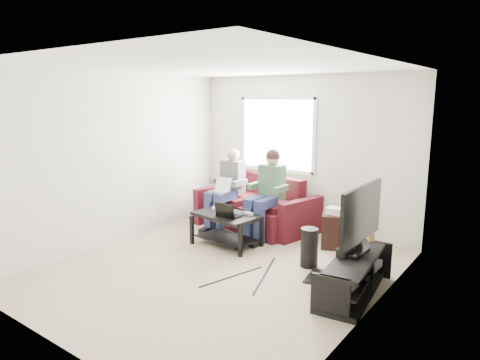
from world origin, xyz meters
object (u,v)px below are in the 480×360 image
tv_stand (355,278)px  subwoofer (309,248)px  coffee_table (226,222)px  tv (361,216)px  sofa (258,209)px  end_table (334,230)px

tv_stand → subwoofer: (-0.81, 0.44, 0.06)m
coffee_table → tv: 2.31m
sofa → end_table: bearing=-5.6°
tv_stand → subwoofer: subwoofer is taller
coffee_table → sofa: bearing=96.7°
subwoofer → end_table: size_ratio=0.85×
coffee_table → end_table: (1.36, 0.88, -0.09)m
coffee_table → end_table: size_ratio=1.71×
subwoofer → coffee_table: bearing=179.9°
subwoofer → tv: bearing=-22.7°
coffee_table → tv_stand: 2.27m
tv → subwoofer: size_ratio=2.09×
coffee_table → end_table: 1.62m
subwoofer → tv_stand: bearing=-28.4°
tv_stand → subwoofer: bearing=151.6°
coffee_table → subwoofer: subwoofer is taller
sofa → coffee_table: 1.03m
coffee_table → tv: (2.22, -0.34, 0.55)m
subwoofer → end_table: (-0.05, 0.88, 0.01)m
tv → coffee_table: bearing=171.3°
end_table → subwoofer: bearing=-87.0°
coffee_table → end_table: end_table is taller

